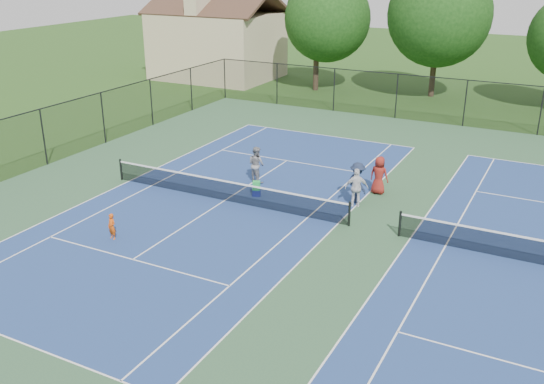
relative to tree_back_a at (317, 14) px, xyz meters
The scene contains 14 objects.
ground 27.95m from the tree_back_a, 61.56° to the right, with size 140.00×140.00×0.00m, color #234716.
court_pad 27.95m from the tree_back_a, 61.56° to the right, with size 36.00×36.00×0.01m, color #30553B.
tennis_court_left 25.44m from the tree_back_a, 75.96° to the right, with size 12.00×23.83×1.07m.
perimeter_fence 27.65m from the tree_back_a, 61.56° to the right, with size 36.08×36.08×3.02m.
tree_back_a is the anchor object (origin of this frame).
tree_back_b 9.24m from the tree_back_a, 12.53° to the left, with size 7.60×7.60×10.03m.
clapboard_house 10.47m from the tree_back_a, behind, with size 10.80×8.10×7.65m.
child_player 30.18m from the tree_back_a, 81.90° to the right, with size 0.39×0.25×1.06m, color #D74D0E.
instructor 22.63m from the tree_back_a, 73.95° to the right, with size 0.87×0.68×1.79m, color gray.
bystander_a 25.24m from the tree_back_a, 62.34° to the right, with size 1.03×0.43×1.75m, color silver.
bystander_b 24.77m from the tree_back_a, 62.12° to the right, with size 1.21×0.69×1.87m, color #1C263E.
bystander_c 23.76m from the tree_back_a, 59.26° to the right, with size 0.88×0.57×1.79m, color maroon.
ball_crate 24.59m from the tree_back_a, 72.97° to the right, with size 0.35×0.27×0.31m, color navy.
ball_hopper 24.51m from the tree_back_a, 72.97° to the right, with size 0.33×0.26×0.41m, color green.
Camera 1 is at (6.53, -21.49, 10.36)m, focal length 40.00 mm.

